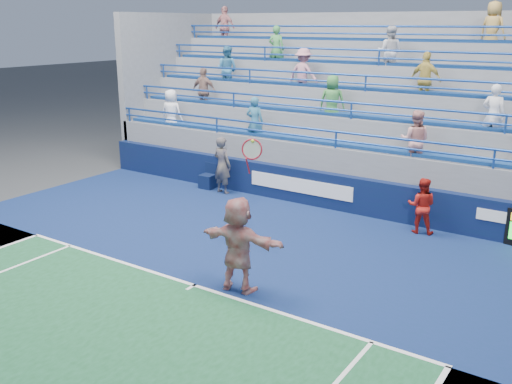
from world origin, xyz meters
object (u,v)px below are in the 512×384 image
Objects in this scene: line_judge at (222,165)px; ball_girl at (422,206)px; judge_chair at (208,180)px; tennis_player at (238,244)px.

ball_girl is at bearing -173.66° from line_judge.
ball_girl is at bearing -1.64° from judge_chair.
line_judge is at bearing -13.69° from judge_chair.
judge_chair is at bearing -7.12° from line_judge.
tennis_player is at bearing -46.84° from judge_chair.
judge_chair is at bearing 133.16° from tennis_player.
tennis_player reaches higher than ball_girl.
judge_chair is at bearing -14.39° from ball_girl.
tennis_player is 5.92m from ball_girl.
judge_chair is 7.92m from tennis_player.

